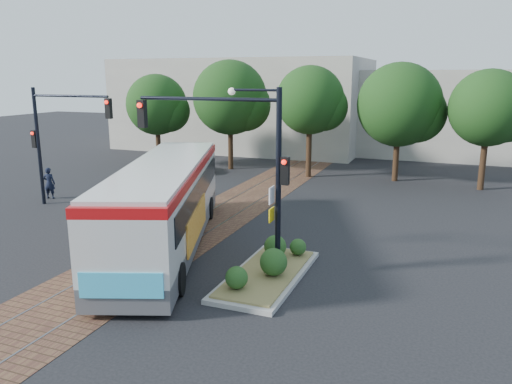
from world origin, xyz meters
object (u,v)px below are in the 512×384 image
Objects in this scene: city_bus at (166,200)px; signal_pole_main at (242,151)px; signal_pole_left at (55,131)px; traffic_island at (269,267)px; parked_car at (188,163)px; officer at (49,183)px.

city_bus is 2.09× the size of signal_pole_main.
traffic_island is at bearing -20.36° from signal_pole_left.
parked_car is at bearing 124.63° from signal_pole_main.
officer is at bearing 148.23° from signal_pole_left.
parked_car reaches higher than traffic_island.
signal_pole_left reaches higher than traffic_island.
officer is (-10.11, 4.49, -1.00)m from city_bus.
parked_car is at bearing 95.75° from city_bus.
city_bus is at bearing 139.72° from officer.
signal_pole_main is at bearing 140.89° from officer.
signal_pole_main is 13.14m from signal_pole_left.
city_bus reaches higher than parked_car.
signal_pole_main is at bearing 174.64° from traffic_island.
officer is 10.19m from parked_car.
signal_pole_left is 1.45× the size of parked_car.
signal_pole_main is at bearing -21.45° from signal_pole_left.
traffic_island is at bearing -5.36° from signal_pole_main.
officer is 0.42× the size of parked_car.
city_bus reaches higher than officer.
city_bus is 3.05× the size of parked_car.
signal_pole_left is (-12.23, 4.80, -0.29)m from signal_pole_main.
traffic_island is at bearing -121.89° from parked_car.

